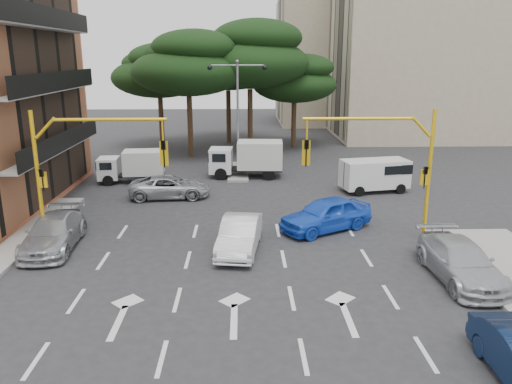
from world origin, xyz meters
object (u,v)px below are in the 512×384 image
Objects in this scene: car_silver_parked at (460,261)px; box_truck_a at (132,167)px; street_lamp_center at (238,97)px; signal_mast_left at (78,159)px; signal_mast_right at (390,158)px; box_truck_b at (247,159)px; car_silver_cross_a at (170,187)px; van_white at (374,175)px; car_white_hatch at (240,235)px; car_blue_compact at (326,214)px; car_silver_wagon at (54,233)px.

car_silver_parked is 21.89m from box_truck_a.
signal_mast_left is at bearing -115.91° from street_lamp_center.
signal_mast_right is at bearing 110.48° from car_silver_parked.
car_silver_parked is 0.97× the size of box_truck_b.
van_white is (12.53, 1.06, 0.36)m from car_silver_cross_a.
box_truck_b is (-7.90, 4.06, 0.24)m from van_white.
car_silver_parked is at bearing -12.52° from car_white_hatch.
car_white_hatch is at bearing -52.19° from van_white.
street_lamp_center is (6.80, 14.01, 1.54)m from signal_mast_left.
signal_mast_right is 18.08m from box_truck_a.
signal_mast_right is at bearing 28.45° from car_blue_compact.
car_silver_parked is (1.71, -4.11, -3.16)m from signal_mast_right.
van_white is (16.50, 9.04, 0.30)m from car_silver_wagon.
car_silver_parked is 1.22× the size of van_white.
box_truck_a is (-3.01, 3.81, 0.41)m from car_silver_cross_a.
signal_mast_right is at bearing -1.61° from car_silver_wagon.
car_silver_cross_a is at bearing 69.65° from signal_mast_left.
box_truck_b is (8.60, 13.10, 0.54)m from car_silver_wagon.
box_truck_b is at bearing 53.17° from car_silver_wagon.
street_lamp_center is 1.65× the size of car_blue_compact.
signal_mast_right is 15.15m from car_silver_wagon.
street_lamp_center reaches higher than car_blue_compact.
signal_mast_left is at bearing 162.88° from car_silver_parked.
box_truck_a reaches higher than van_white.
signal_mast_left is at bearing 152.50° from box_truck_b.
car_blue_compact is at bearing -70.85° from street_lamp_center.
box_truck_b reaches higher than car_blue_compact.
car_silver_cross_a is 0.93× the size of box_truck_b.
car_blue_compact is 1.15× the size of van_white.
signal_mast_right reaches higher than car_silver_parked.
box_truck_a is (-15.56, 15.40, 0.35)m from car_silver_parked.
street_lamp_center reaches higher than signal_mast_left.
box_truck_b is at bearing -46.49° from car_silver_cross_a.
van_white is (4.17, 7.01, 0.22)m from car_blue_compact.
car_silver_parked is at bearing -15.88° from car_silver_wagon.
van_white reaches higher than car_white_hatch.
box_truck_a is at bearing 102.72° from box_truck_b.
car_white_hatch reaches higher than car_silver_wagon.
car_silver_parked is (4.18, -5.64, -0.08)m from car_blue_compact.
box_truck_a is at bearing -111.13° from van_white.
box_truck_a reaches higher than car_silver_parked.
signal_mast_right reaches higher than car_silver_cross_a.
car_silver_wagon is 1.21× the size of van_white.
signal_mast_left reaches higher than van_white.
signal_mast_right is 1.22× the size of car_silver_wagon.
signal_mast_left is 1.18× the size of box_truck_b.
car_silver_parked is at bearing -151.72° from box_truck_b.
car_silver_parked is at bearing -64.83° from street_lamp_center.
box_truck_b reaches higher than car_silver_parked.
street_lamp_center is 1.75× the size of car_white_hatch.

